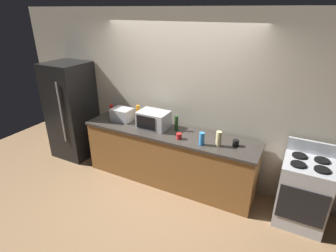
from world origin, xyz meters
name	(u,v)px	position (x,y,z in m)	size (l,w,h in m)	color
ground_plane	(156,193)	(0.00, 0.00, 0.00)	(8.00, 8.00, 0.00)	#93704C
back_wall	(180,97)	(0.00, 0.81, 1.35)	(6.40, 0.10, 2.70)	#B2A893
counter_run	(168,157)	(0.00, 0.40, 0.45)	(2.84, 0.64, 0.90)	brown
refrigerator	(72,111)	(-2.05, 0.40, 0.90)	(0.72, 0.73, 1.80)	black
stove_range	(303,192)	(2.00, 0.40, 0.46)	(0.60, 0.61, 1.08)	#B7BABF
microwave	(153,120)	(-0.29, 0.45, 1.04)	(0.48, 0.35, 0.27)	#B7BABF
toaster_oven	(122,114)	(-0.92, 0.46, 1.01)	(0.34, 0.26, 0.21)	#B7BABF
bottle_spray_cleaner	(202,139)	(0.62, 0.24, 0.99)	(0.08, 0.08, 0.19)	#338CE5
bottle_wine	(176,123)	(0.09, 0.51, 1.02)	(0.06, 0.06, 0.24)	#1E3F19
bottle_hand_soap	(219,139)	(0.84, 0.31, 1.01)	(0.08, 0.08, 0.22)	beige
bottle_hot_sauce	(112,111)	(-1.18, 0.51, 1.01)	(0.06, 0.06, 0.22)	red
bottle_dish_soap	(138,114)	(-0.63, 0.53, 1.05)	(0.06, 0.06, 0.30)	orange
mug_black	(236,143)	(1.05, 0.43, 0.95)	(0.09, 0.09, 0.09)	black
mug_red	(179,136)	(0.26, 0.26, 0.94)	(0.08, 0.08, 0.09)	red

